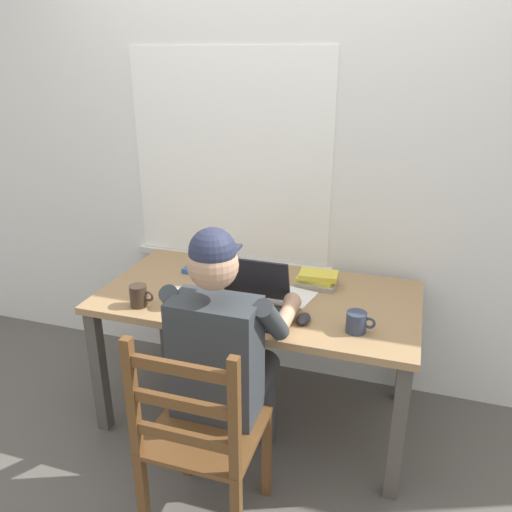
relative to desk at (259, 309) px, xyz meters
name	(u,v)px	position (x,y,z in m)	size (l,w,h in m)	color
ground_plane	(258,412)	(0.00, 0.00, -0.63)	(8.00, 8.00, 0.00)	#56514C
back_wall	(285,157)	(-0.01, 0.48, 0.67)	(6.00, 0.08, 2.60)	silver
desk	(259,309)	(0.00, 0.00, 0.00)	(1.54, 0.80, 0.71)	#9E7A51
seated_person	(226,349)	(0.01, -0.48, 0.05)	(0.50, 0.60, 1.24)	#33383D
wooden_chair	(201,438)	(0.01, -0.76, -0.17)	(0.42, 0.42, 0.94)	brown
laptop	(249,300)	(0.01, -0.18, 0.14)	(0.33, 0.30, 0.23)	#232328
computer_mouse	(303,319)	(0.27, -0.21, 0.10)	(0.06, 0.10, 0.03)	#232328
coffee_mug_white	(176,298)	(-0.32, -0.25, 0.13)	(0.12, 0.08, 0.09)	silver
coffee_mug_dark	(357,322)	(0.50, -0.22, 0.13)	(0.12, 0.09, 0.09)	#2D384C
coffee_mug_spare	(139,296)	(-0.49, -0.29, 0.13)	(0.12, 0.08, 0.10)	#38281E
book_stack_main	(317,279)	(0.25, 0.18, 0.12)	(0.21, 0.15, 0.07)	gray
book_stack_side	(203,267)	(-0.37, 0.18, 0.10)	(0.19, 0.16, 0.04)	#2D5B9E
paper_pile_near_laptop	(207,271)	(-0.35, 0.17, 0.09)	(0.21, 0.17, 0.01)	silver
paper_pile_back_corner	(287,295)	(0.14, 0.02, 0.09)	(0.24, 0.20, 0.01)	white
landscape_photo_print	(258,288)	(-0.02, 0.06, 0.08)	(0.13, 0.09, 0.00)	#7A4293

